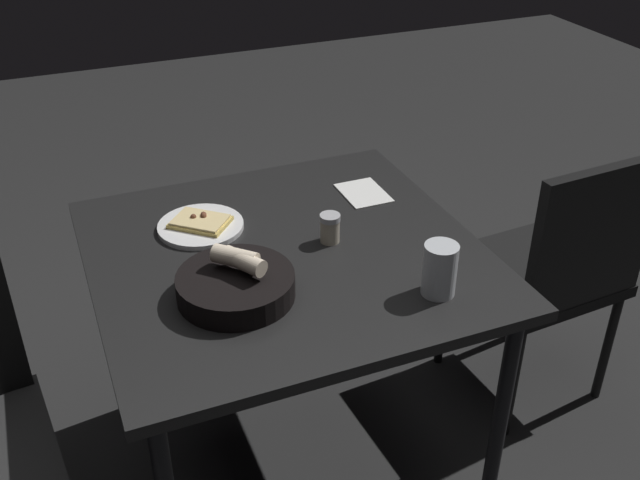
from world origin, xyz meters
TOP-DOWN VIEW (x-y plane):
  - ground at (0.00, 0.00)m, footprint 8.00×8.00m
  - dining_table at (0.00, 0.00)m, footprint 0.93×0.96m
  - pizza_plate at (0.19, 0.17)m, footprint 0.23×0.23m
  - bread_basket at (-0.14, 0.17)m, footprint 0.27×0.27m
  - beer_glass at (-0.30, -0.26)m, footprint 0.08×0.08m
  - pepper_shaker at (0.00, -0.12)m, footprint 0.05×0.05m
  - napkin at (0.20, -0.31)m, footprint 0.16×0.12m
  - chair_near at (-0.03, -0.85)m, footprint 0.47×0.47m

SIDE VIEW (x-z plane):
  - ground at x=0.00m, z-range 0.00..0.00m
  - chair_near at x=-0.03m, z-range 0.07..0.97m
  - dining_table at x=0.00m, z-range 0.31..1.07m
  - napkin at x=0.20m, z-range 0.76..0.76m
  - pizza_plate at x=0.19m, z-range 0.75..0.79m
  - bread_basket at x=-0.14m, z-range 0.73..0.85m
  - pepper_shaker at x=0.00m, z-range 0.75..0.83m
  - beer_glass at x=-0.30m, z-range 0.75..0.88m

